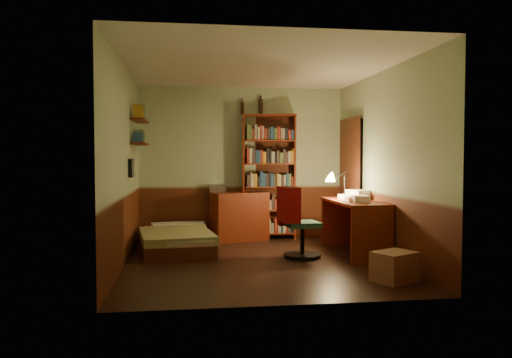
{
  "coord_description": "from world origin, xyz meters",
  "views": [
    {
      "loc": [
        -0.93,
        -6.57,
        1.4
      ],
      "look_at": [
        0.0,
        0.25,
        1.1
      ],
      "focal_mm": 35.0,
      "sensor_mm": 36.0,
      "label": 1
    }
  ],
  "objects": [
    {
      "name": "desk",
      "position": [
        1.44,
        0.32,
        0.39
      ],
      "size": [
        0.62,
        1.46,
        0.78
      ],
      "primitive_type": "cube",
      "rotation": [
        0.0,
        0.0,
        0.01
      ],
      "color": "#631F0E",
      "rests_on": "ground"
    },
    {
      "name": "door_trim",
      "position": [
        1.69,
        1.3,
        1.0
      ],
      "size": [
        0.02,
        0.98,
        2.08
      ],
      "primitive_type": "cube",
      "color": "#431D0F",
      "rests_on": "ground"
    },
    {
      "name": "cardboard_box_a",
      "position": [
        1.37,
        -1.27,
        0.17
      ],
      "size": [
        0.56,
        0.52,
        0.34
      ],
      "primitive_type": "cube",
      "rotation": [
        0.0,
        0.0,
        0.48
      ],
      "color": "#A37255",
      "rests_on": "ground"
    },
    {
      "name": "wall_right",
      "position": [
        1.76,
        0.0,
        1.3
      ],
      "size": [
        0.02,
        4.0,
        2.6
      ],
      "primitive_type": "cube",
      "color": "#A3BA91",
      "rests_on": "ground"
    },
    {
      "name": "wall_front",
      "position": [
        0.0,
        -2.01,
        1.3
      ],
      "size": [
        3.5,
        0.02,
        2.6
      ],
      "primitive_type": "cube",
      "color": "#A3BA91",
      "rests_on": "ground"
    },
    {
      "name": "bed",
      "position": [
        -1.11,
        0.97,
        0.27
      ],
      "size": [
        1.12,
        1.87,
        0.53
      ],
      "primitive_type": "cube",
      "rotation": [
        0.0,
        0.0,
        0.09
      ],
      "color": "olive",
      "rests_on": "ground"
    },
    {
      "name": "wall_left",
      "position": [
        -1.76,
        0.0,
        1.3
      ],
      "size": [
        0.02,
        4.0,
        2.6
      ],
      "primitive_type": "cube",
      "color": "#A3BA91",
      "rests_on": "ground"
    },
    {
      "name": "wall_back",
      "position": [
        0.0,
        2.01,
        1.3
      ],
      "size": [
        3.5,
        0.02,
        2.6
      ],
      "primitive_type": "cube",
      "color": "#A3BA91",
      "rests_on": "ground"
    },
    {
      "name": "red_jacket",
      "position": [
        0.85,
        -0.06,
        1.32
      ],
      "size": [
        0.3,
        0.45,
        0.49
      ],
      "primitive_type": "cube",
      "rotation": [
        0.0,
        0.0,
        -0.19
      ],
      "color": "#A30D12",
      "rests_on": "office_chair"
    },
    {
      "name": "bottle_left",
      "position": [
        -0.01,
        1.96,
        2.24
      ],
      "size": [
        0.06,
        0.06,
        0.22
      ],
      "primitive_type": "cylinder",
      "rotation": [
        0.0,
        0.0,
        0.09
      ],
      "color": "black",
      "rests_on": "bookshelf"
    },
    {
      "name": "bottle_right",
      "position": [
        0.32,
        1.96,
        2.27
      ],
      "size": [
        0.1,
        0.1,
        0.27
      ],
      "primitive_type": "cylinder",
      "rotation": [
        0.0,
        0.0,
        -0.41
      ],
      "color": "black",
      "rests_on": "bookshelf"
    },
    {
      "name": "dresser",
      "position": [
        -0.08,
        1.76,
        0.41
      ],
      "size": [
        1.0,
        0.7,
        0.81
      ],
      "primitive_type": "cube",
      "rotation": [
        0.0,
        0.0,
        0.29
      ],
      "color": "#631F0E",
      "rests_on": "ground"
    },
    {
      "name": "floor",
      "position": [
        0.0,
        0.0,
        -0.01
      ],
      "size": [
        3.5,
        4.0,
        0.02
      ],
      "primitive_type": "cube",
      "color": "black",
      "rests_on": "ground"
    },
    {
      "name": "wall_shelf_lower",
      "position": [
        -1.64,
        1.1,
        1.6
      ],
      "size": [
        0.2,
        0.9,
        0.03
      ],
      "primitive_type": "cube",
      "color": "#631F0E",
      "rests_on": "wall_left"
    },
    {
      "name": "doorway",
      "position": [
        1.72,
        1.3,
        1.0
      ],
      "size": [
        0.06,
        0.9,
        2.0
      ],
      "primitive_type": "cube",
      "color": "black",
      "rests_on": "ground"
    },
    {
      "name": "framed_picture",
      "position": [
        -1.72,
        0.6,
        1.25
      ],
      "size": [
        0.04,
        0.32,
        0.26
      ],
      "primitive_type": "cube",
      "color": "black",
      "rests_on": "wall_left"
    },
    {
      "name": "ceiling",
      "position": [
        0.0,
        0.0,
        2.61
      ],
      "size": [
        3.5,
        4.0,
        0.02
      ],
      "primitive_type": "cube",
      "color": "silver",
      "rests_on": "wall_back"
    },
    {
      "name": "wall_shelf_upper",
      "position": [
        -1.64,
        1.1,
        1.95
      ],
      "size": [
        0.2,
        0.9,
        0.03
      ],
      "primitive_type": "cube",
      "color": "#631F0E",
      "rests_on": "wall_left"
    },
    {
      "name": "paper_stack",
      "position": [
        1.6,
        0.62,
        0.85
      ],
      "size": [
        0.33,
        0.39,
        0.13
      ],
      "primitive_type": "cube",
      "rotation": [
        0.0,
        0.0,
        0.3
      ],
      "color": "silver",
      "rests_on": "desk"
    },
    {
      "name": "bookshelf",
      "position": [
        0.45,
        1.85,
        1.07
      ],
      "size": [
        0.94,
        0.4,
        2.13
      ],
      "primitive_type": "cube",
      "rotation": [
        0.0,
        0.0,
        -0.13
      ],
      "color": "#631F0E",
      "rests_on": "ground"
    },
    {
      "name": "desk_lamp",
      "position": [
        1.39,
        0.64,
        1.08
      ],
      "size": [
        0.21,
        0.21,
        0.6
      ],
      "primitive_type": "cone",
      "rotation": [
        0.0,
        0.0,
        0.2
      ],
      "color": "black",
      "rests_on": "desk"
    },
    {
      "name": "mini_stereo",
      "position": [
        -0.43,
        1.89,
        0.88
      ],
      "size": [
        0.29,
        0.25,
        0.13
      ],
      "primitive_type": "cube",
      "rotation": [
        0.0,
        0.0,
        -0.31
      ],
      "color": "#B2B2B7",
      "rests_on": "dresser"
    },
    {
      "name": "office_chair",
      "position": [
        0.64,
        0.18,
        0.54
      ],
      "size": [
        0.59,
        0.53,
        1.08
      ],
      "primitive_type": "cube",
      "rotation": [
        0.0,
        0.0,
        0.1
      ],
      "color": "#27523B",
      "rests_on": "ground"
    },
    {
      "name": "cardboard_box_b",
      "position": [
        1.45,
        -1.17,
        0.11
      ],
      "size": [
        0.35,
        0.31,
        0.21
      ],
      "primitive_type": "cube",
      "rotation": [
        0.0,
        0.0,
        -0.21
      ],
      "color": "#A37255",
      "rests_on": "ground"
    }
  ]
}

